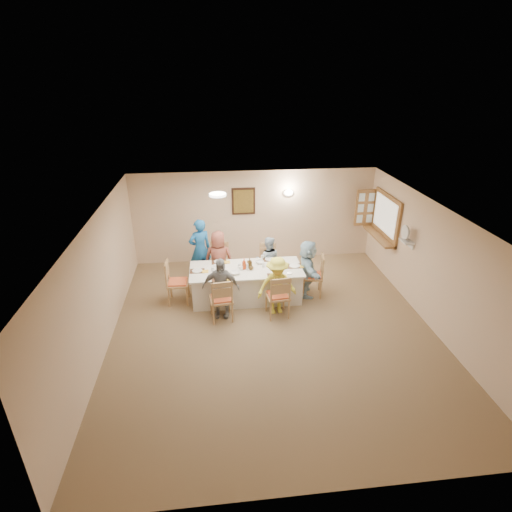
{
  "coord_description": "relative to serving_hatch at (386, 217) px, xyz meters",
  "views": [
    {
      "loc": [
        -1.11,
        -6.68,
        4.84
      ],
      "look_at": [
        -0.2,
        1.4,
        1.05
      ],
      "focal_mm": 28.0,
      "sensor_mm": 36.0,
      "label": 1
    }
  ],
  "objects": [
    {
      "name": "condiment_ketchup",
      "position": [
        -3.69,
        -1.04,
        -0.61
      ],
      "size": [
        0.14,
        0.14,
        0.26
      ],
      "primitive_type": "imported",
      "rotation": [
        0.0,
        0.0,
        0.18
      ],
      "color": "#C13810",
      "rests_on": "dining_table"
    },
    {
      "name": "ceiling_light",
      "position": [
        -4.21,
        -0.9,
        0.97
      ],
      "size": [
        0.36,
        0.36,
        0.05
      ],
      "primitive_type": "cylinder",
      "color": "white",
      "rests_on": "room_walls"
    },
    {
      "name": "chair_back_right",
      "position": [
        -3.04,
        -0.23,
        -1.03
      ],
      "size": [
        0.52,
        0.52,
        0.95
      ],
      "primitive_type": null,
      "rotation": [
        0.0,
        0.0,
        -0.17
      ],
      "color": "tan",
      "rests_on": "ground"
    },
    {
      "name": "chair_right_end",
      "position": [
        -2.09,
        -1.03,
        -0.99
      ],
      "size": [
        0.57,
        0.57,
        1.01
      ],
      "primitive_type": null,
      "rotation": [
        0.0,
        0.0,
        -1.76
      ],
      "color": "tan",
      "rests_on": "ground"
    },
    {
      "name": "room_walls",
      "position": [
        -3.21,
        -2.4,
        0.01
      ],
      "size": [
        7.0,
        7.0,
        7.0
      ],
      "color": "beige",
      "rests_on": "ground"
    },
    {
      "name": "wall_sconce",
      "position": [
        -2.31,
        1.04,
        0.4
      ],
      "size": [
        0.26,
        0.09,
        0.18
      ],
      "primitive_type": "ellipsoid",
      "color": "white",
      "rests_on": "room_walls"
    },
    {
      "name": "bowl_b",
      "position": [
        -3.3,
        -0.79,
        -0.71
      ],
      "size": [
        0.28,
        0.28,
        0.06
      ],
      "primitive_type": "imported",
      "rotation": [
        0.0,
        0.0,
        0.24
      ],
      "color": "white",
      "rests_on": "dining_table"
    },
    {
      "name": "placemat_re",
      "position": [
        -2.52,
        -1.03,
        -0.74
      ],
      "size": [
        0.34,
        0.26,
        0.01
      ],
      "primitive_type": "cube",
      "color": "#472B19",
      "rests_on": "dining_table"
    },
    {
      "name": "diner_front_right",
      "position": [
        -3.04,
        -1.71,
        -0.84
      ],
      "size": [
        0.95,
        0.66,
        1.32
      ],
      "primitive_type": "imported",
      "rotation": [
        0.0,
        0.0,
        0.1
      ],
      "color": "yellow",
      "rests_on": "ground"
    },
    {
      "name": "napkin_fr",
      "position": [
        -2.86,
        -1.5,
        -0.73
      ],
      "size": [
        0.14,
        0.14,
        0.01
      ],
      "primitive_type": "cube",
      "color": "yellow",
      "rests_on": "dining_table"
    },
    {
      "name": "fan_shelf",
      "position": [
        -0.08,
        -1.35,
        -0.1
      ],
      "size": [
        0.22,
        0.36,
        0.03
      ],
      "primitive_type": "cube",
      "color": "white",
      "rests_on": "room_walls"
    },
    {
      "name": "diner_front_left",
      "position": [
        -4.24,
        -1.71,
        -0.82
      ],
      "size": [
        0.92,
        0.63,
        1.36
      ],
      "primitive_type": "imported",
      "rotation": [
        0.0,
        0.0,
        -0.19
      ],
      "color": "gray",
      "rests_on": "ground"
    },
    {
      "name": "bowl_a",
      "position": [
        -3.9,
        -1.26,
        -0.71
      ],
      "size": [
        0.26,
        0.26,
        0.05
      ],
      "primitive_type": "imported",
      "rotation": [
        0.0,
        0.0,
        0.09
      ],
      "color": "white",
      "rests_on": "dining_table"
    },
    {
      "name": "shutter_door",
      "position": [
        -0.26,
        0.76,
        0.0
      ],
      "size": [
        0.55,
        0.04,
        1.0
      ],
      "primitive_type": "cube",
      "color": "olive",
      "rests_on": "room_walls"
    },
    {
      "name": "serving_hatch",
      "position": [
        0.0,
        0.0,
        0.0
      ],
      "size": [
        0.06,
        1.5,
        1.15
      ],
      "primitive_type": "cube",
      "color": "olive",
      "rests_on": "room_walls"
    },
    {
      "name": "chair_front_right",
      "position": [
        -3.04,
        -1.83,
        -1.0
      ],
      "size": [
        0.53,
        0.53,
        1.01
      ],
      "primitive_type": null,
      "rotation": [
        0.0,
        0.0,
        3.24
      ],
      "color": "tan",
      "rests_on": "ground"
    },
    {
      "name": "chair_left_end",
      "position": [
        -5.19,
        -1.03,
        -0.99
      ],
      "size": [
        0.51,
        0.51,
        1.02
      ],
      "primitive_type": null,
      "rotation": [
        0.0,
        0.0,
        1.54
      ],
      "color": "tan",
      "rests_on": "ground"
    },
    {
      "name": "napkin_re",
      "position": [
        -2.34,
        -1.08,
        -0.73
      ],
      "size": [
        0.14,
        0.14,
        0.01
      ],
      "primitive_type": "cube",
      "color": "yellow",
      "rests_on": "dining_table"
    },
    {
      "name": "chair_front_left",
      "position": [
        -4.24,
        -1.83,
        -1.0
      ],
      "size": [
        0.53,
        0.53,
        1.0
      ],
      "primitive_type": null,
      "rotation": [
        0.0,
        0.0,
        3.25
      ],
      "color": "tan",
      "rests_on": "ground"
    },
    {
      "name": "plate_re",
      "position": [
        -2.52,
        -1.03,
        -0.73
      ],
      "size": [
        0.25,
        0.25,
        0.02
      ],
      "primitive_type": "cylinder",
      "color": "white",
      "rests_on": "dining_table"
    },
    {
      "name": "caregiver",
      "position": [
        -4.69,
        0.12,
        -0.71
      ],
      "size": [
        0.84,
        0.79,
        1.57
      ],
      "primitive_type": "imported",
      "rotation": [
        0.0,
        0.0,
        3.54
      ],
      "color": "#1D67B1",
      "rests_on": "ground"
    },
    {
      "name": "placemat_br",
      "position": [
        -3.04,
        -0.61,
        -0.74
      ],
      "size": [
        0.32,
        0.24,
        0.01
      ],
      "primitive_type": "cube",
      "color": "#472B19",
      "rests_on": "dining_table"
    },
    {
      "name": "placemat_bl",
      "position": [
        -4.24,
        -0.61,
        -0.74
      ],
      "size": [
        0.35,
        0.26,
        0.01
      ],
      "primitive_type": "cube",
      "color": "#472B19",
      "rests_on": "dining_table"
    },
    {
      "name": "plate_fr",
      "position": [
        -3.04,
        -1.45,
        -0.73
      ],
      "size": [
        0.24,
        0.24,
        0.02
      ],
      "primitive_type": "cylinder",
      "color": "white",
      "rests_on": "dining_table"
    },
    {
      "name": "teacup_b",
      "position": [
        -3.2,
        -0.54,
        -0.7
      ],
      "size": [
        0.1,
        0.1,
        0.08
      ],
      "primitive_type": "imported",
      "rotation": [
        0.0,
        0.0,
        -0.07
      ],
      "color": "white",
      "rests_on": "dining_table"
    },
    {
      "name": "napkin_bl",
      "position": [
        -4.06,
        -0.66,
        -0.73
      ],
      "size": [
        0.15,
        0.15,
        0.01
      ],
      "primitive_type": "cube",
      "color": "yellow",
      "rests_on": "dining_table"
    },
    {
      "name": "hatch_sill",
      "position": [
        -0.12,
        0.0,
        -0.53
      ],
      "size": [
        0.3,
        1.5,
        0.05
      ],
      "primitive_type": "cube",
      "color": "olive",
      "rests_on": "room_walls"
    },
    {
      "name": "diner_back_left",
      "position": [
        -4.24,
        -0.35,
        -0.79
      ],
      "size": [
        0.83,
        0.66,
        1.42
      ],
      "primitive_type": "imported",
      "rotation": [
        0.0,
        0.0,
        2.99
      ],
      "color": "brown",
      "rests_on": "ground"
    },
    {
      "name": "diner_back_right",
      "position": [
        -3.04,
        -0.35,
        -0.89
      ],
      "size": [
        0.72,
        0.62,
        1.23
      ],
      "primitive_type": "imported",
      "rotation": [
        0.0,
        0.0,
        3.01
      ],
      "color": "#9FB3C5",
      "rests_on": "ground"
    },
    {
      "name": "teacup_a",
      "position": [
        -4.45,
        -1.37,
        -0.7
      ],
      "size": [
        0.11,
        0.11,
        0.08
      ],
      "primitive_type": "imported",
      "rotation": [
        0.0,
        0.0,
        0.06
      ],
      "color": "white",
      "rests_on": "dining_table"
    },
    {
      "name": "drinking_glass",
      "position": [
        -3.79,
        -0.98,
        -0.68
      ],
      "size": [
        0.06,
        0.06,
        0.1
      ],
      "primitive_type": "cylinder",
      "color": "silver",
      "rests_on": "dining_table"
    },
    {
      "name": "wall_picture",
      "position": [
        -3.51,
        1.06,
        0.2
      ],
      "size": [
        0.62,
        0.05,
        0.72
      ],
      "color": "#3C2115",
      "rests_on": "room_walls"
    },
    {
      "name": "condiment_brown",
      "position": [
        -3.56,
        -0.97,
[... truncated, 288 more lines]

